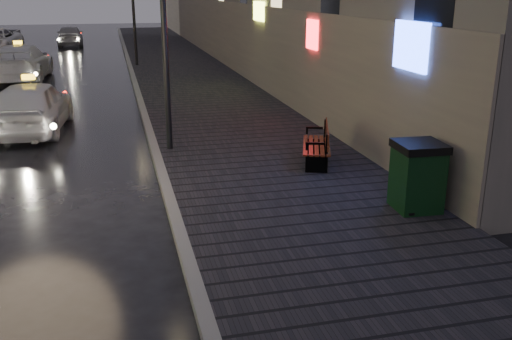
{
  "coord_description": "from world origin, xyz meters",
  "views": [
    {
      "loc": [
        0.65,
        -7.32,
        3.85
      ],
      "look_at": [
        2.92,
        1.74,
        0.85
      ],
      "focal_mm": 40.0,
      "sensor_mm": 36.0,
      "label": 1
    }
  ],
  "objects_px": {
    "lamp_near": "(163,4)",
    "bench": "(319,144)",
    "trash_bin": "(417,176)",
    "taxi_mid": "(20,62)",
    "taxi_near": "(32,106)",
    "car_far": "(70,36)"
  },
  "relations": [
    {
      "from": "trash_bin",
      "to": "taxi_mid",
      "type": "relative_size",
      "value": 0.23
    },
    {
      "from": "lamp_near",
      "to": "taxi_near",
      "type": "xyz_separation_m",
      "value": [
        -3.43,
        3.18,
        -2.76
      ]
    },
    {
      "from": "taxi_near",
      "to": "car_far",
      "type": "bearing_deg",
      "value": -84.01
    },
    {
      "from": "trash_bin",
      "to": "taxi_near",
      "type": "xyz_separation_m",
      "value": [
        -7.19,
        8.16,
        -0.03
      ]
    },
    {
      "from": "taxi_near",
      "to": "car_far",
      "type": "xyz_separation_m",
      "value": [
        -0.41,
        25.24,
        -0.03
      ]
    },
    {
      "from": "bench",
      "to": "car_far",
      "type": "relative_size",
      "value": 0.43
    },
    {
      "from": "bench",
      "to": "taxi_mid",
      "type": "relative_size",
      "value": 0.33
    },
    {
      "from": "lamp_near",
      "to": "car_far",
      "type": "relative_size",
      "value": 1.29
    },
    {
      "from": "bench",
      "to": "taxi_near",
      "type": "xyz_separation_m",
      "value": [
        -6.51,
        5.17,
        0.15
      ]
    },
    {
      "from": "lamp_near",
      "to": "trash_bin",
      "type": "distance_m",
      "value": 6.8
    },
    {
      "from": "bench",
      "to": "car_far",
      "type": "distance_m",
      "value": 31.18
    },
    {
      "from": "taxi_near",
      "to": "taxi_mid",
      "type": "height_order",
      "value": "taxi_mid"
    },
    {
      "from": "lamp_near",
      "to": "taxi_near",
      "type": "distance_m",
      "value": 5.43
    },
    {
      "from": "bench",
      "to": "trash_bin",
      "type": "bearing_deg",
      "value": -57.94
    },
    {
      "from": "taxi_near",
      "to": "car_far",
      "type": "height_order",
      "value": "taxi_near"
    },
    {
      "from": "bench",
      "to": "trash_bin",
      "type": "height_order",
      "value": "trash_bin"
    },
    {
      "from": "taxi_near",
      "to": "car_far",
      "type": "relative_size",
      "value": 1.05
    },
    {
      "from": "lamp_near",
      "to": "bench",
      "type": "bearing_deg",
      "value": -32.82
    },
    {
      "from": "taxi_mid",
      "to": "lamp_near",
      "type": "bearing_deg",
      "value": 113.51
    },
    {
      "from": "lamp_near",
      "to": "bench",
      "type": "xyz_separation_m",
      "value": [
        3.07,
        -1.98,
        -2.91
      ]
    },
    {
      "from": "lamp_near",
      "to": "trash_bin",
      "type": "relative_size",
      "value": 4.4
    },
    {
      "from": "lamp_near",
      "to": "bench",
      "type": "distance_m",
      "value": 4.68
    }
  ]
}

